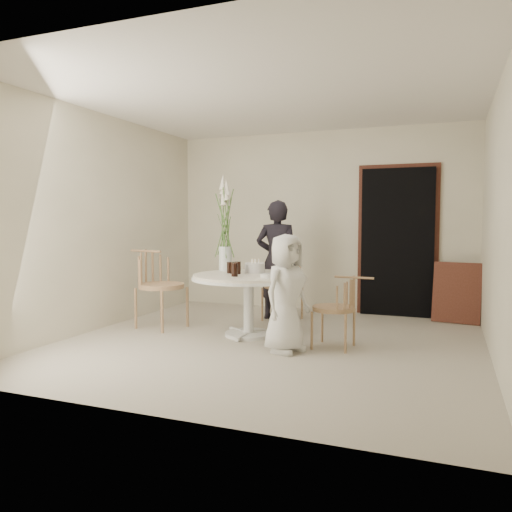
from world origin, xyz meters
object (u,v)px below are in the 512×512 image
(chair_far, at_px, (287,278))
(chair_right, at_px, (344,301))
(birthday_cake, at_px, (255,268))
(boy, at_px, (286,293))
(table, at_px, (249,284))
(flower_vase, at_px, (225,225))
(girl, at_px, (277,260))
(chair_left, at_px, (153,277))

(chair_far, height_order, chair_right, chair_far)
(birthday_cake, bearing_deg, boy, -49.54)
(birthday_cake, bearing_deg, table, -88.89)
(chair_far, bearing_deg, flower_vase, -112.01)
(birthday_cake, bearing_deg, flower_vase, 166.14)
(chair_right, distance_m, flower_vase, 1.87)
(boy, height_order, flower_vase, flower_vase)
(birthday_cake, relative_size, flower_vase, 0.20)
(chair_right, distance_m, girl, 1.79)
(chair_far, height_order, flower_vase, flower_vase)
(flower_vase, bearing_deg, chair_left, -162.90)
(girl, relative_size, birthday_cake, 6.74)
(table, relative_size, chair_right, 1.70)
(chair_far, xyz_separation_m, girl, (-0.12, -0.06, 0.26))
(chair_far, distance_m, chair_right, 1.73)
(chair_far, distance_m, girl, 0.29)
(chair_left, xyz_separation_m, boy, (1.97, -0.58, -0.03))
(chair_left, relative_size, flower_vase, 0.82)
(chair_far, bearing_deg, chair_right, -41.14)
(table, bearing_deg, chair_far, 85.18)
(table, height_order, girl, girl)
(chair_left, xyz_separation_m, flower_vase, (0.89, 0.27, 0.66))
(boy, relative_size, birthday_cake, 5.03)
(girl, xyz_separation_m, birthday_cake, (0.02, -0.90, -0.03))
(chair_far, distance_m, chair_left, 1.82)
(girl, height_order, birthday_cake, girl)
(chair_far, xyz_separation_m, chair_right, (1.06, -1.36, -0.06))
(chair_far, height_order, birthday_cake, birthday_cake)
(chair_far, relative_size, boy, 0.71)
(boy, xyz_separation_m, flower_vase, (-1.08, 0.86, 0.69))
(chair_right, bearing_deg, chair_far, -138.02)
(chair_far, height_order, girl, girl)
(chair_right, bearing_deg, boy, -53.11)
(chair_left, distance_m, flower_vase, 1.14)
(chair_right, height_order, chair_left, chair_left)
(chair_right, xyz_separation_m, girl, (-1.18, 1.30, 0.31))
(chair_right, relative_size, girl, 0.48)
(table, height_order, birthday_cake, birthday_cake)
(chair_left, bearing_deg, chair_far, -39.49)
(chair_far, xyz_separation_m, flower_vase, (-0.54, -0.85, 0.74))
(table, xyz_separation_m, chair_right, (1.16, -0.19, -0.11))
(boy, bearing_deg, flower_vase, 72.72)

